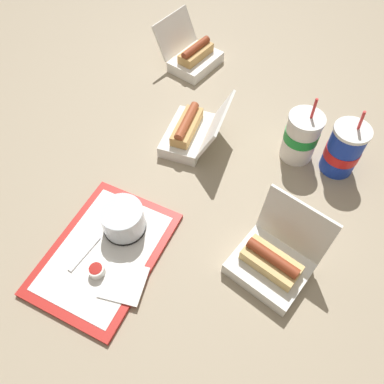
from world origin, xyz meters
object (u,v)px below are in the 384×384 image
at_px(ketchup_cup, 96,270).
at_px(soda_cup_front, 344,150).
at_px(clamshell_hotdog_back, 190,131).
at_px(clamshell_hotdog_right, 273,261).
at_px(cake_container, 123,220).
at_px(plastic_fork, 85,253).
at_px(food_tray, 105,253).
at_px(soda_cup_left, 301,136).
at_px(clamshell_hotdog_corner, 193,56).

xyz_separation_m(ketchup_cup, soda_cup_front, (0.64, -0.37, 0.05)).
height_order(clamshell_hotdog_back, clamshell_hotdog_right, clamshell_hotdog_right).
relative_size(cake_container, clamshell_hotdog_right, 0.57).
bearing_deg(clamshell_hotdog_back, soda_cup_front, -71.70).
relative_size(clamshell_hotdog_right, soda_cup_front, 0.90).
relative_size(clamshell_hotdog_back, soda_cup_front, 1.08).
bearing_deg(clamshell_hotdog_right, cake_container, 105.78).
bearing_deg(clamshell_hotdog_back, plastic_fork, 179.11).
height_order(food_tray, ketchup_cup, ketchup_cup).
relative_size(clamshell_hotdog_back, soda_cup_left, 1.10).
relative_size(soda_cup_front, soda_cup_left, 1.02).
distance_m(ketchup_cup, soda_cup_left, 0.67).
relative_size(food_tray, ketchup_cup, 9.96).
relative_size(plastic_fork, clamshell_hotdog_back, 0.47).
xyz_separation_m(ketchup_cup, soda_cup_left, (0.62, -0.25, 0.05)).
relative_size(food_tray, clamshell_hotdog_corner, 1.93).
relative_size(cake_container, clamshell_hotdog_corner, 0.54).
height_order(soda_cup_front, soda_cup_left, soda_cup_front).
relative_size(clamshell_hotdog_back, clamshell_hotdog_right, 1.19).
relative_size(cake_container, soda_cup_front, 0.51).
bearing_deg(plastic_fork, clamshell_hotdog_right, -61.99).
bearing_deg(clamshell_hotdog_right, food_tray, 117.04).
bearing_deg(ketchup_cup, soda_cup_front, -30.05).
xyz_separation_m(ketchup_cup, plastic_fork, (0.02, 0.06, -0.01)).
xyz_separation_m(clamshell_hotdog_corner, soda_cup_front, (-0.19, -0.62, 0.04)).
bearing_deg(clamshell_hotdog_corner, ketchup_cup, -163.16).
xyz_separation_m(plastic_fork, clamshell_hotdog_back, (0.48, -0.01, 0.02)).
bearing_deg(cake_container, soda_cup_front, -37.94).
xyz_separation_m(food_tray, clamshell_hotdog_right, (0.19, -0.37, 0.04)).
distance_m(clamshell_hotdog_right, soda_cup_left, 0.40).
bearing_deg(clamshell_hotdog_back, ketchup_cup, -174.00).
bearing_deg(food_tray, clamshell_hotdog_right, -62.96).
height_order(cake_container, plastic_fork, cake_container).
bearing_deg(food_tray, soda_cup_left, -25.54).
xyz_separation_m(food_tray, clamshell_hotdog_back, (0.45, 0.03, 0.03)).
relative_size(clamshell_hotdog_corner, soda_cup_left, 0.96).
bearing_deg(clamshell_hotdog_corner, soda_cup_left, -112.36).
height_order(plastic_fork, clamshell_hotdog_corner, clamshell_hotdog_corner).
xyz_separation_m(plastic_fork, clamshell_hotdog_corner, (0.81, 0.19, 0.02)).
relative_size(clamshell_hotdog_corner, clamshell_hotdog_right, 1.04).
bearing_deg(soda_cup_left, food_tray, 154.46).
height_order(ketchup_cup, clamshell_hotdog_corner, clamshell_hotdog_corner).
bearing_deg(clamshell_hotdog_corner, food_tray, -163.65).
xyz_separation_m(cake_container, soda_cup_front, (0.51, -0.39, 0.03)).
xyz_separation_m(plastic_fork, clamshell_hotdog_right, (0.22, -0.41, 0.03)).
height_order(ketchup_cup, clamshell_hotdog_back, clamshell_hotdog_back).
bearing_deg(soda_cup_left, ketchup_cup, 158.13).
distance_m(clamshell_hotdog_corner, soda_cup_front, 0.65).
bearing_deg(clamshell_hotdog_corner, soda_cup_front, -106.78).
bearing_deg(food_tray, ketchup_cup, -156.12).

